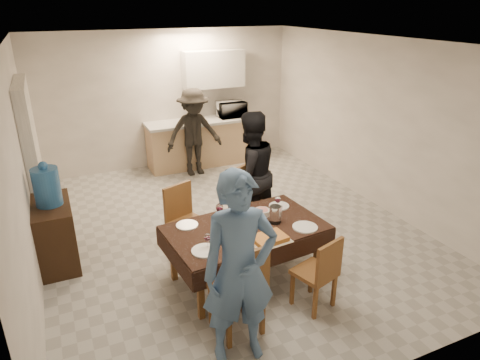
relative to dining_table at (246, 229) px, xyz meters
The scene contains 33 objects.
floor 1.40m from the dining_table, 76.75° to the left, with size 5.00×6.00×0.02m, color #AAAAA5.
ceiling 2.30m from the dining_table, 76.75° to the left, with size 5.00×6.00×0.02m, color white.
wall_back 4.26m from the dining_table, 86.14° to the left, with size 5.00×0.02×2.60m, color white.
wall_front 1.93m from the dining_table, 81.02° to the right, with size 5.00×0.02×2.60m, color white.
wall_left 2.60m from the dining_table, 151.48° to the left, with size 0.02×6.00×2.60m, color white.
wall_right 3.10m from the dining_table, 23.39° to the left, with size 0.02×6.00×2.60m, color white.
stub_partition 3.24m from the dining_table, 131.62° to the left, with size 0.15×1.40×2.10m, color white.
kitchen_base_cabinet 3.99m from the dining_table, 77.18° to the left, with size 2.20×0.60×0.86m, color tan.
kitchen_worktop 3.99m from the dining_table, 77.18° to the left, with size 2.24×0.64×0.05m, color #B8B8B3.
upper_cabinet 4.36m from the dining_table, 73.61° to the left, with size 1.20×0.34×0.70m, color silver.
dining_table is the anchor object (origin of this frame).
chair_near_left 0.96m from the dining_table, 118.01° to the right, with size 0.50×0.51×0.55m.
chair_near_right 0.95m from the dining_table, 61.56° to the right, with size 0.48×0.49×0.46m.
chair_far_left 0.80m from the dining_table, 124.25° to the left, with size 0.55×0.57×0.51m.
chair_far_right 0.79m from the dining_table, 55.38° to the left, with size 0.64×0.67×0.56m.
console 2.37m from the dining_table, 147.77° to the left, with size 0.44×0.88×0.81m, color black.
water_jug 2.39m from the dining_table, 147.77° to the left, with size 0.31×0.31×0.46m, color #2F6AAB.
wine_bottle 0.19m from the dining_table, 135.00° to the left, with size 0.07×0.07×0.29m, color black, non-canonical shape.
water_pitcher 0.38m from the dining_table, ahead, with size 0.14×0.14×0.21m, color white.
savoury_tart 0.40m from the dining_table, 75.26° to the right, with size 0.43×0.32×0.05m, color #D3863E.
salad_bowl 0.36m from the dining_table, 30.96° to the left, with size 0.18×0.18×0.07m, color white.
mushroom_dish 0.29m from the dining_table, 100.12° to the left, with size 0.22×0.22×0.04m, color white.
wine_glass_a 0.62m from the dining_table, 155.56° to the right, with size 0.08×0.08×0.17m, color white, non-canonical shape.
wine_glass_b 0.62m from the dining_table, 24.44° to the left, with size 0.08×0.08×0.17m, color white, non-canonical shape.
wine_glass_c 0.38m from the dining_table, 123.69° to the left, with size 0.09×0.09×0.20m, color white, non-canonical shape.
plate_near_left 0.67m from the dining_table, 153.43° to the right, with size 0.28×0.28×0.02m, color white.
plate_near_right 0.67m from the dining_table, 26.57° to the right, with size 0.29×0.29×0.02m, color white.
plate_far_left 0.67m from the dining_table, 153.43° to the left, with size 0.25×0.25×0.01m, color white.
plate_far_right 0.67m from the dining_table, 26.57° to the left, with size 0.25×0.25×0.01m, color white.
microwave 4.18m from the dining_table, 68.93° to the left, with size 0.55×0.37×0.30m, color silver.
person_near 1.21m from the dining_table, 117.65° to the right, with size 0.67×0.44×1.83m, color #5275A3.
person_far 1.20m from the dining_table, 62.35° to the left, with size 0.84×0.66×1.74m, color black.
person_kitchen 3.48m from the dining_table, 80.99° to the left, with size 1.05×0.61×1.63m, color black.
Camera 1 is at (-2.10, -5.07, 3.05)m, focal length 32.00 mm.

